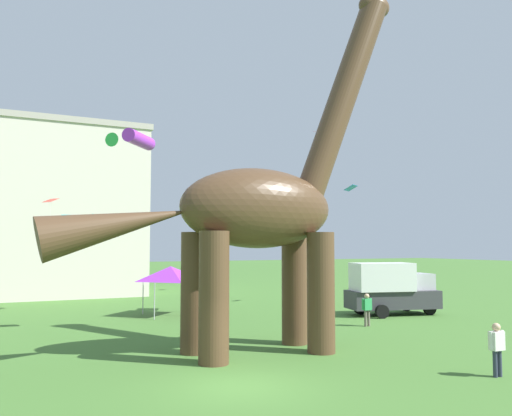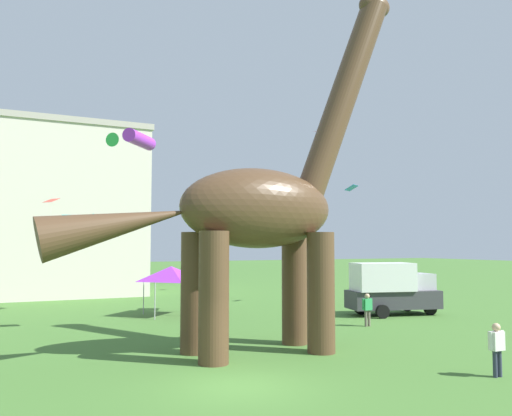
{
  "view_description": "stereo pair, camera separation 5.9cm",
  "coord_description": "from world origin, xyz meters",
  "px_view_note": "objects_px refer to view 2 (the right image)",
  "views": [
    {
      "loc": [
        -6.73,
        -15.02,
        4.3
      ],
      "look_at": [
        2.84,
        4.67,
        5.83
      ],
      "focal_mm": 37.2,
      "sensor_mm": 36.0,
      "label": 1
    },
    {
      "loc": [
        -6.67,
        -15.05,
        4.3
      ],
      "look_at": [
        2.84,
        4.67,
        5.83
      ],
      "focal_mm": 37.2,
      "sensor_mm": 36.0,
      "label": 2
    }
  ],
  "objects_px": {
    "person_strolling_adult": "(367,306)",
    "kite_mid_center": "(226,230)",
    "dinosaur_sculpture": "(256,208)",
    "person_vendor_side": "(497,344)",
    "parked_box_truck": "(391,288)",
    "kite_far_right": "(134,140)",
    "festival_canopy_tent": "(171,274)",
    "kite_trailing": "(87,221)",
    "kite_apex": "(352,188)",
    "kite_near_high": "(51,201)",
    "kite_high_right": "(317,132)"
  },
  "relations": [
    {
      "from": "parked_box_truck",
      "to": "kite_mid_center",
      "type": "distance_m",
      "value": 11.01
    },
    {
      "from": "dinosaur_sculpture",
      "to": "parked_box_truck",
      "type": "height_order",
      "value": "dinosaur_sculpture"
    },
    {
      "from": "kite_far_right",
      "to": "kite_high_right",
      "type": "distance_m",
      "value": 20.11
    },
    {
      "from": "parked_box_truck",
      "to": "person_strolling_adult",
      "type": "distance_m",
      "value": 5.26
    },
    {
      "from": "festival_canopy_tent",
      "to": "kite_near_high",
      "type": "distance_m",
      "value": 11.24
    },
    {
      "from": "parked_box_truck",
      "to": "person_strolling_adult",
      "type": "height_order",
      "value": "parked_box_truck"
    },
    {
      "from": "person_strolling_adult",
      "to": "kite_far_right",
      "type": "height_order",
      "value": "kite_far_right"
    },
    {
      "from": "kite_far_right",
      "to": "kite_mid_center",
      "type": "xyz_separation_m",
      "value": [
        5.86,
        -0.61,
        -5.48
      ]
    },
    {
      "from": "dinosaur_sculpture",
      "to": "kite_apex",
      "type": "distance_m",
      "value": 19.02
    },
    {
      "from": "festival_canopy_tent",
      "to": "kite_near_high",
      "type": "height_order",
      "value": "kite_near_high"
    },
    {
      "from": "dinosaur_sculpture",
      "to": "person_vendor_side",
      "type": "distance_m",
      "value": 9.96
    },
    {
      "from": "person_vendor_side",
      "to": "kite_mid_center",
      "type": "height_order",
      "value": "kite_mid_center"
    },
    {
      "from": "dinosaur_sculpture",
      "to": "parked_box_truck",
      "type": "xyz_separation_m",
      "value": [
        12.58,
        6.79,
        -4.14
      ]
    },
    {
      "from": "kite_apex",
      "to": "person_vendor_side",
      "type": "bearing_deg",
      "value": -113.52
    },
    {
      "from": "festival_canopy_tent",
      "to": "kite_trailing",
      "type": "xyz_separation_m",
      "value": [
        -5.65,
        -4.22,
        2.94
      ]
    },
    {
      "from": "dinosaur_sculpture",
      "to": "person_strolling_adult",
      "type": "distance_m",
      "value": 10.31
    },
    {
      "from": "person_vendor_side",
      "to": "kite_high_right",
      "type": "distance_m",
      "value": 32.46
    },
    {
      "from": "parked_box_truck",
      "to": "person_vendor_side",
      "type": "relative_size",
      "value": 3.41
    },
    {
      "from": "kite_far_right",
      "to": "kite_apex",
      "type": "distance_m",
      "value": 16.17
    },
    {
      "from": "kite_near_high",
      "to": "person_vendor_side",
      "type": "bearing_deg",
      "value": -66.91
    },
    {
      "from": "person_strolling_adult",
      "to": "kite_mid_center",
      "type": "height_order",
      "value": "kite_mid_center"
    },
    {
      "from": "parked_box_truck",
      "to": "festival_canopy_tent",
      "type": "distance_m",
      "value": 13.65
    },
    {
      "from": "person_vendor_side",
      "to": "kite_mid_center",
      "type": "bearing_deg",
      "value": -23.16
    },
    {
      "from": "person_vendor_side",
      "to": "kite_apex",
      "type": "xyz_separation_m",
      "value": [
        8.5,
        19.53,
        7.45
      ]
    },
    {
      "from": "kite_high_right",
      "to": "person_vendor_side",
      "type": "bearing_deg",
      "value": -111.15
    },
    {
      "from": "kite_apex",
      "to": "dinosaur_sculpture",
      "type": "bearing_deg",
      "value": -137.77
    },
    {
      "from": "festival_canopy_tent",
      "to": "kite_apex",
      "type": "height_order",
      "value": "kite_apex"
    },
    {
      "from": "dinosaur_sculpture",
      "to": "kite_far_right",
      "type": "height_order",
      "value": "dinosaur_sculpture"
    },
    {
      "from": "kite_high_right",
      "to": "kite_trailing",
      "type": "xyz_separation_m",
      "value": [
        -21.55,
        -12.45,
        -8.97
      ]
    },
    {
      "from": "person_vendor_side",
      "to": "kite_near_high",
      "type": "relative_size",
      "value": 1.32
    },
    {
      "from": "person_strolling_adult",
      "to": "kite_trailing",
      "type": "bearing_deg",
      "value": 4.59
    },
    {
      "from": "person_strolling_adult",
      "to": "person_vendor_side",
      "type": "bearing_deg",
      "value": 97.41
    },
    {
      "from": "parked_box_truck",
      "to": "kite_apex",
      "type": "height_order",
      "value": "kite_apex"
    },
    {
      "from": "kite_far_right",
      "to": "kite_high_right",
      "type": "height_order",
      "value": "kite_high_right"
    },
    {
      "from": "person_strolling_adult",
      "to": "kite_far_right",
      "type": "xyz_separation_m",
      "value": [
        -10.43,
        9.21,
        9.71
      ]
    },
    {
      "from": "kite_near_high",
      "to": "kite_high_right",
      "type": "bearing_deg",
      "value": 0.93
    },
    {
      "from": "dinosaur_sculpture",
      "to": "person_vendor_side",
      "type": "bearing_deg",
      "value": -79.95
    },
    {
      "from": "kite_apex",
      "to": "kite_mid_center",
      "type": "bearing_deg",
      "value": -178.13
    },
    {
      "from": "dinosaur_sculpture",
      "to": "kite_high_right",
      "type": "height_order",
      "value": "dinosaur_sculpture"
    },
    {
      "from": "parked_box_truck",
      "to": "person_vendor_side",
      "type": "height_order",
      "value": "parked_box_truck"
    },
    {
      "from": "festival_canopy_tent",
      "to": "kite_far_right",
      "type": "bearing_deg",
      "value": 168.82
    },
    {
      "from": "kite_apex",
      "to": "person_strolling_adult",
      "type": "bearing_deg",
      "value": -121.98
    },
    {
      "from": "parked_box_truck",
      "to": "kite_far_right",
      "type": "distance_m",
      "value": 18.31
    },
    {
      "from": "person_vendor_side",
      "to": "kite_high_right",
      "type": "height_order",
      "value": "kite_high_right"
    },
    {
      "from": "festival_canopy_tent",
      "to": "kite_high_right",
      "type": "distance_m",
      "value": 21.5
    },
    {
      "from": "festival_canopy_tent",
      "to": "kite_mid_center",
      "type": "relative_size",
      "value": 1.84
    },
    {
      "from": "person_strolling_adult",
      "to": "kite_far_right",
      "type": "bearing_deg",
      "value": -18.64
    },
    {
      "from": "parked_box_truck",
      "to": "kite_apex",
      "type": "xyz_separation_m",
      "value": [
        1.35,
        5.86,
        6.86
      ]
    },
    {
      "from": "festival_canopy_tent",
      "to": "kite_mid_center",
      "type": "height_order",
      "value": "kite_mid_center"
    },
    {
      "from": "festival_canopy_tent",
      "to": "kite_apex",
      "type": "xyz_separation_m",
      "value": [
        13.72,
        0.17,
        5.97
      ]
    }
  ]
}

